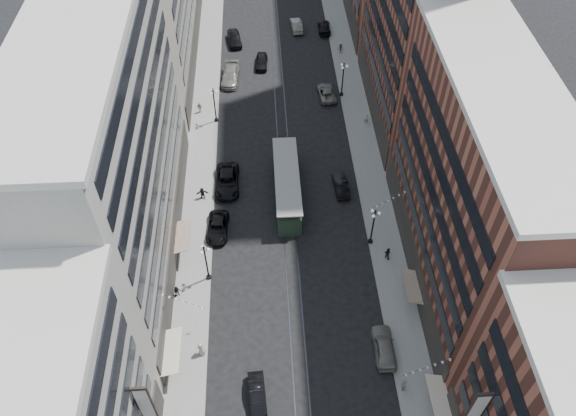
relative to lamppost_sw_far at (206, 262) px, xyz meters
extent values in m
plane|color=black|center=(9.20, 32.00, -3.10)|extent=(220.00, 220.00, 0.00)
cube|color=gray|center=(-1.80, 42.00, -3.02)|extent=(4.00, 180.00, 0.15)
cube|color=gray|center=(20.20, 42.00, -3.02)|extent=(4.00, 180.00, 0.15)
cube|color=#2D2D33|center=(8.50, 42.00, -3.09)|extent=(0.12, 180.00, 0.02)
cube|color=#2D2D33|center=(9.90, 42.00, -3.09)|extent=(0.12, 180.00, 0.02)
cube|color=#9C988A|center=(-7.80, 5.00, 10.90)|extent=(8.00, 36.00, 28.00)
cube|color=brown|center=(26.20, 0.00, 8.90)|extent=(8.00, 30.00, 24.00)
cylinder|color=black|center=(0.00, 0.00, -2.80)|extent=(0.56, 0.56, 0.30)
cylinder|color=black|center=(0.00, 0.00, -0.35)|extent=(0.18, 0.18, 5.20)
sphere|color=black|center=(0.00, 0.00, 2.45)|extent=(0.24, 0.24, 0.24)
sphere|color=white|center=(0.45, 0.00, 2.05)|extent=(0.36, 0.36, 0.36)
sphere|color=white|center=(-0.22, 0.39, 2.05)|extent=(0.36, 0.36, 0.36)
sphere|color=white|center=(-0.22, -0.39, 2.05)|extent=(0.36, 0.36, 0.36)
cylinder|color=black|center=(0.00, 27.00, -2.80)|extent=(0.56, 0.56, 0.30)
cylinder|color=black|center=(0.00, 27.00, -0.35)|extent=(0.18, 0.18, 5.20)
sphere|color=black|center=(0.00, 27.00, 2.45)|extent=(0.24, 0.24, 0.24)
sphere|color=white|center=(0.45, 27.00, 2.05)|extent=(0.36, 0.36, 0.36)
sphere|color=white|center=(-0.22, 27.39, 2.05)|extent=(0.36, 0.36, 0.36)
sphere|color=white|center=(-0.22, 26.61, 2.05)|extent=(0.36, 0.36, 0.36)
cylinder|color=black|center=(18.40, 4.00, -2.80)|extent=(0.56, 0.56, 0.30)
cylinder|color=black|center=(18.40, 4.00, -0.35)|extent=(0.18, 0.18, 5.20)
sphere|color=black|center=(18.40, 4.00, 2.45)|extent=(0.24, 0.24, 0.24)
sphere|color=white|center=(18.85, 4.00, 2.05)|extent=(0.36, 0.36, 0.36)
sphere|color=white|center=(18.18, 4.39, 2.05)|extent=(0.36, 0.36, 0.36)
sphere|color=white|center=(18.18, 3.61, 2.05)|extent=(0.36, 0.36, 0.36)
cylinder|color=black|center=(18.40, 32.00, -2.80)|extent=(0.56, 0.56, 0.30)
cylinder|color=black|center=(18.40, 32.00, -0.35)|extent=(0.18, 0.18, 5.20)
sphere|color=black|center=(18.40, 32.00, 2.45)|extent=(0.24, 0.24, 0.24)
sphere|color=white|center=(18.85, 32.00, 2.05)|extent=(0.36, 0.36, 0.36)
sphere|color=white|center=(18.18, 32.39, 2.05)|extent=(0.36, 0.36, 0.36)
sphere|color=white|center=(18.18, 31.61, 2.05)|extent=(0.36, 0.36, 0.36)
cube|color=#253B29|center=(9.20, 12.00, -1.67)|extent=(2.75, 13.21, 2.86)
cube|color=gray|center=(9.20, 12.00, 0.10)|extent=(1.76, 12.11, 0.66)
cube|color=gray|center=(9.20, 12.00, 0.54)|extent=(2.97, 13.43, 0.17)
cylinder|color=black|center=(9.20, 7.05, -2.71)|extent=(2.53, 0.77, 0.77)
cylinder|color=black|center=(9.20, 16.96, -2.71)|extent=(2.53, 0.77, 0.77)
imported|color=black|center=(0.80, 6.68, -2.38)|extent=(2.68, 5.31, 1.44)
imported|color=slate|center=(17.60, -9.67, -2.23)|extent=(2.08, 5.08, 1.73)
imported|color=black|center=(5.06, -13.75, -2.38)|extent=(1.82, 4.43, 1.43)
imported|color=#ACA88F|center=(-0.32, -9.04, -2.02)|extent=(1.03, 0.82, 1.85)
imported|color=black|center=(-3.17, -2.15, -2.15)|extent=(0.85, 0.60, 1.59)
imported|color=#BFB89E|center=(18.73, -13.78, -2.05)|extent=(0.63, 1.11, 1.79)
imported|color=black|center=(1.80, 14.13, -2.21)|extent=(2.94, 6.36, 1.77)
imported|color=slate|center=(1.88, 36.80, -2.21)|extent=(2.96, 6.31, 1.78)
imported|color=black|center=(2.40, 47.29, -2.21)|extent=(2.78, 5.42, 1.77)
imported|color=black|center=(16.00, 12.75, -2.35)|extent=(1.86, 4.64, 1.50)
imported|color=slate|center=(16.13, 31.98, -2.38)|extent=(2.71, 5.28, 1.42)
imported|color=black|center=(17.60, 50.31, -2.38)|extent=(2.14, 5.01, 1.44)
imported|color=black|center=(6.71, 40.49, -2.32)|extent=(2.16, 4.67, 1.55)
imported|color=gray|center=(12.93, 51.02, -2.30)|extent=(2.05, 4.94, 1.59)
imported|color=black|center=(-1.21, 12.14, -2.14)|extent=(1.54, 0.59, 1.62)
imported|color=#ACA68E|center=(-2.38, 29.13, -2.13)|extent=(1.01, 0.56, 1.64)
imported|color=black|center=(19.92, 1.69, -2.13)|extent=(0.87, 0.86, 1.62)
imported|color=#A89F8B|center=(21.06, 25.33, -2.14)|extent=(0.60, 0.41, 1.62)
imported|color=black|center=(19.56, 43.28, -2.19)|extent=(1.03, 0.54, 1.52)
camera|label=1|loc=(6.70, -35.83, 47.81)|focal=35.00mm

